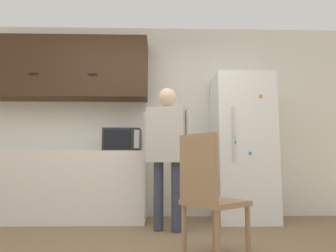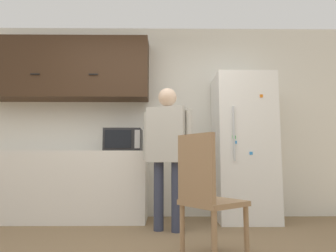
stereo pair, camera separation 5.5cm
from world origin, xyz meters
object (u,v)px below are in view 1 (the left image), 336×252
person (167,143)px  chair (207,191)px  refrigerator (243,147)px  microwave (123,140)px

person → chair: person is taller
refrigerator → chair: size_ratio=1.93×
microwave → chair: bearing=-59.9°
microwave → person: bearing=-40.9°
person → chair: size_ratio=1.64×
chair → person: bearing=-20.5°
microwave → person: (0.56, -0.49, -0.06)m
person → refrigerator: size_ratio=0.85×
person → chair: 1.11m
microwave → refrigerator: (1.56, 0.04, -0.09)m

